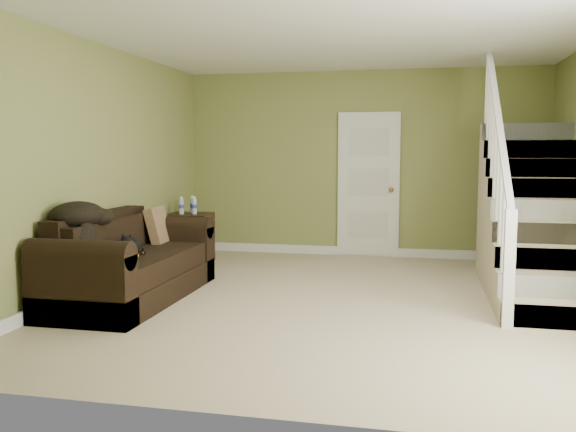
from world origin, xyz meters
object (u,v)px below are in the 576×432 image
at_px(sofa, 129,266).
at_px(banana, 135,255).
at_px(side_table, 190,238).
at_px(cat, 130,246).

bearing_deg(sofa, banana, -52.54).
bearing_deg(sofa, side_table, 94.14).
relative_size(sofa, side_table, 2.46).
bearing_deg(banana, side_table, 52.64).
bearing_deg(cat, banana, -58.26).
xyz_separation_m(side_table, banana, (0.33, -2.27, 0.16)).
relative_size(sofa, cat, 4.46).
height_order(cat, banana, cat).
height_order(side_table, cat, side_table).
relative_size(sofa, banana, 11.63).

